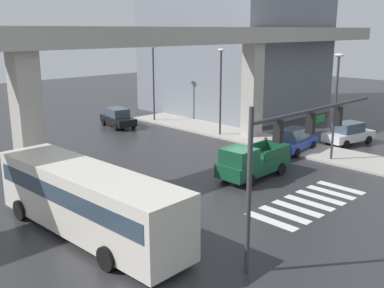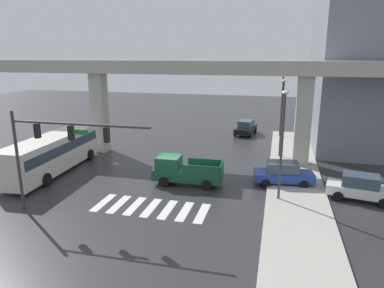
# 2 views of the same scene
# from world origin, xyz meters

# --- Properties ---
(ground_plane) EXTENTS (120.00, 120.00, 0.00)m
(ground_plane) POSITION_xyz_m (0.00, 0.00, 0.00)
(ground_plane) COLOR #2D2D30
(crosswalk_stripes) EXTENTS (7.15, 2.80, 0.01)m
(crosswalk_stripes) POSITION_xyz_m (-0.00, -4.53, 0.01)
(crosswalk_stripes) COLOR silver
(crosswalk_stripes) RESTS_ON ground
(elevated_overpass) EXTENTS (54.97, 2.24, 8.89)m
(elevated_overpass) POSITION_xyz_m (0.00, 6.96, 7.62)
(elevated_overpass) COLOR #ADA89E
(elevated_overpass) RESTS_ON ground
(sidewalk_east) EXTENTS (4.00, 36.00, 0.15)m
(sidewalk_east) POSITION_xyz_m (8.97, 2.00, 0.07)
(sidewalk_east) COLOR #ADA89E
(sidewalk_east) RESTS_ON ground
(pickup_truck) EXTENTS (5.16, 2.20, 2.08)m
(pickup_truck) POSITION_xyz_m (0.90, 0.07, 0.99)
(pickup_truck) COLOR #14472D
(pickup_truck) RESTS_ON ground
(city_bus) EXTENTS (3.17, 10.91, 2.99)m
(city_bus) POSITION_xyz_m (-10.20, 0.13, 1.72)
(city_bus) COLOR beige
(city_bus) RESTS_ON ground
(sedan_white) EXTENTS (4.56, 2.57, 1.72)m
(sedan_white) POSITION_xyz_m (13.03, 0.10, 0.85)
(sedan_white) COLOR silver
(sedan_white) RESTS_ON ground
(sedan_blue) EXTENTS (4.49, 2.38, 1.72)m
(sedan_blue) POSITION_xyz_m (8.06, 1.76, 0.85)
(sedan_blue) COLOR #1E3899
(sedan_blue) RESTS_ON ground
(sedan_black) EXTENTS (2.50, 4.54, 1.72)m
(sedan_black) POSITION_xyz_m (3.76, 17.92, 0.85)
(sedan_black) COLOR black
(sedan_black) RESTS_ON ground
(traffic_signal_mast) EXTENTS (8.69, 0.32, 6.20)m
(traffic_signal_mast) POSITION_xyz_m (-5.00, -6.60, 4.56)
(traffic_signal_mast) COLOR #38383D
(traffic_signal_mast) RESTS_ON ground
(street_lamp_near_corner) EXTENTS (0.44, 0.70, 7.24)m
(street_lamp_near_corner) POSITION_xyz_m (7.77, -1.41, 4.56)
(street_lamp_near_corner) COLOR #38383D
(street_lamp_near_corner) RESTS_ON ground
(street_lamp_mid_block) EXTENTS (0.44, 0.70, 7.24)m
(street_lamp_mid_block) POSITION_xyz_m (7.77, 8.88, 4.56)
(street_lamp_mid_block) COLOR #38383D
(street_lamp_mid_block) RESTS_ON ground
(street_lamp_far_north) EXTENTS (0.44, 0.70, 7.24)m
(street_lamp_far_north) POSITION_xyz_m (7.77, 17.56, 4.56)
(street_lamp_far_north) COLOR #38383D
(street_lamp_far_north) RESTS_ON ground
(fire_hydrant) EXTENTS (0.24, 0.24, 0.85)m
(fire_hydrant) POSITION_xyz_m (7.37, 3.83, 0.43)
(fire_hydrant) COLOR red
(fire_hydrant) RESTS_ON ground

